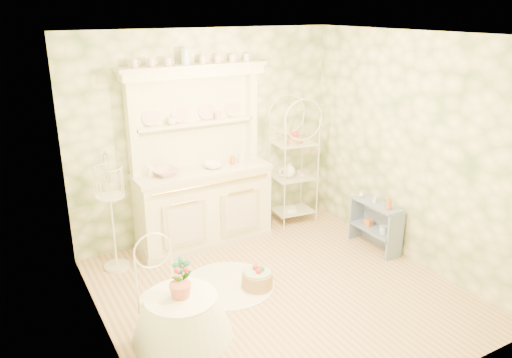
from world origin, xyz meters
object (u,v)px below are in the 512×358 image
round_table (183,339)px  floor_basket (257,278)px  bakers_rack (294,156)px  cafe_chair (162,302)px  kitchen_dresser (202,159)px  birdcage_stand (112,216)px  side_shelf (375,227)px

round_table → floor_basket: bearing=34.8°
bakers_rack → cafe_chair: bakers_rack is taller
kitchen_dresser → bakers_rack: bearing=0.9°
round_table → birdcage_stand: (-0.05, 2.04, 0.37)m
round_table → cafe_chair: cafe_chair is taller
birdcage_stand → floor_basket: (1.23, -1.21, -0.55)m
side_shelf → round_table: round_table is taller
bakers_rack → side_shelf: size_ratio=2.88×
cafe_chair → bakers_rack: bearing=35.3°
cafe_chair → round_table: bearing=-86.3°
side_shelf → floor_basket: bearing=-172.0°
kitchen_dresser → round_table: kitchen_dresser is taller
bakers_rack → floor_basket: bearing=-128.6°
round_table → birdcage_stand: birdcage_stand is taller
side_shelf → floor_basket: (-1.78, -0.10, -0.17)m
birdcage_stand → side_shelf: bearing=-20.2°
bakers_rack → birdcage_stand: (-2.59, -0.14, -0.30)m
kitchen_dresser → birdcage_stand: bearing=-174.1°
birdcage_stand → kitchen_dresser: bearing=5.9°
kitchen_dresser → floor_basket: (0.04, -1.33, -1.03)m
bakers_rack → birdcage_stand: size_ratio=1.45×
kitchen_dresser → birdcage_stand: 1.29m
kitchen_dresser → side_shelf: kitchen_dresser is taller
floor_basket → bakers_rack: bearing=44.9°
side_shelf → round_table: 3.11m
round_table → birdcage_stand: size_ratio=0.45×
bakers_rack → cafe_chair: (-2.57, -1.72, -0.57)m
side_shelf → round_table: size_ratio=1.11×
bakers_rack → kitchen_dresser: bearing=-172.7°
bakers_rack → round_table: (-2.55, -2.18, -0.67)m
side_shelf → floor_basket: size_ratio=1.83×
birdcage_stand → floor_basket: 1.81m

